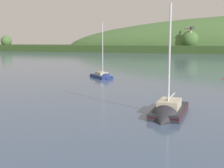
# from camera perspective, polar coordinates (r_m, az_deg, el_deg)

# --- Properties ---
(dockside_crane) EXTENTS (8.07, 8.27, 16.83)m
(dockside_crane) POSITION_cam_1_polar(r_m,az_deg,el_deg) (200.86, 14.52, 7.92)
(dockside_crane) COLOR #4C4C51
(dockside_crane) RESTS_ON ground
(sailboat_near_mooring) EXTENTS (3.56, 8.09, 11.61)m
(sailboat_near_mooring) POSITION_cam_1_polar(r_m,az_deg,el_deg) (28.74, 10.43, -5.59)
(sailboat_near_mooring) COLOR #232328
(sailboat_near_mooring) RESTS_ON ground
(sailboat_far_left) EXTENTS (6.75, 6.02, 11.56)m
(sailboat_far_left) POSITION_cam_1_polar(r_m,az_deg,el_deg) (57.44, -1.72, 1.22)
(sailboat_far_left) COLOR navy
(sailboat_far_left) RESTS_ON ground
(mooring_buoy_foreground) EXTENTS (0.52, 0.52, 0.60)m
(mooring_buoy_foreground) POSITION_cam_1_polar(r_m,az_deg,el_deg) (59.90, 20.27, 0.86)
(mooring_buoy_foreground) COLOR red
(mooring_buoy_foreground) RESTS_ON ground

